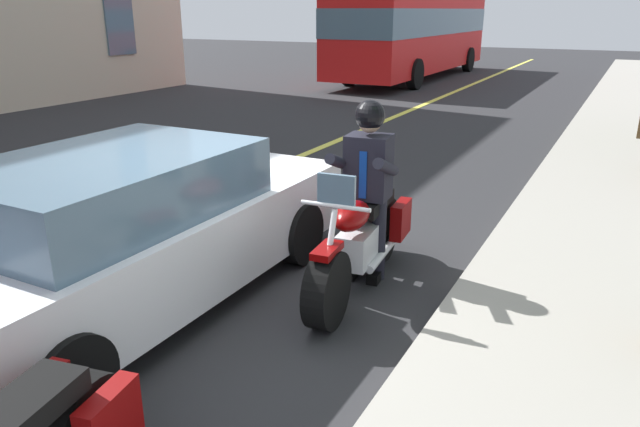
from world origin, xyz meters
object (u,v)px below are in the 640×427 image
Objects in this scene: motorcycle_main at (360,241)px; car_silver at (127,232)px; rider_main at (368,176)px; bus_near at (415,28)px.

car_silver is (1.31, -1.62, 0.24)m from motorcycle_main.
rider_main is at bearing -173.37° from motorcycle_main.
car_silver is at bearing -51.04° from motorcycle_main.
rider_main is at bearing 133.15° from car_silver.
car_silver is at bearing -46.85° from rider_main.
bus_near is 2.40× the size of car_silver.
rider_main is 0.38× the size of car_silver.
rider_main is 2.21m from car_silver.
bus_near reaches higher than motorcycle_main.
bus_near is at bearing -161.95° from rider_main.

